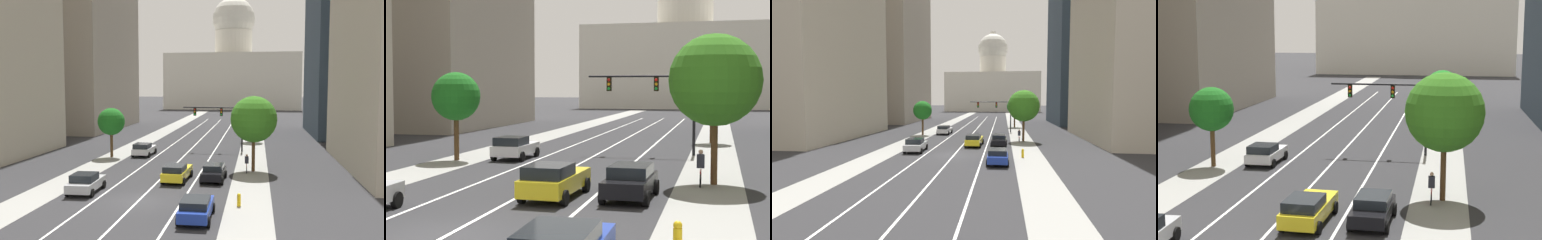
# 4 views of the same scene
# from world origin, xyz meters

# --- Properties ---
(ground_plane) EXTENTS (400.00, 400.00, 0.00)m
(ground_plane) POSITION_xyz_m (0.00, 40.00, 0.00)
(ground_plane) COLOR #2B2B2D
(sidewalk_left) EXTENTS (3.18, 130.00, 0.01)m
(sidewalk_left) POSITION_xyz_m (-7.81, 35.00, 0.01)
(sidewalk_left) COLOR gray
(sidewalk_left) RESTS_ON ground
(sidewalk_right) EXTENTS (3.18, 130.00, 0.01)m
(sidewalk_right) POSITION_xyz_m (7.81, 35.00, 0.01)
(sidewalk_right) COLOR gray
(sidewalk_right) RESTS_ON ground
(lane_stripe_left) EXTENTS (0.16, 90.00, 0.01)m
(lane_stripe_left) POSITION_xyz_m (-3.11, 25.00, 0.01)
(lane_stripe_left) COLOR white
(lane_stripe_left) RESTS_ON ground
(lane_stripe_center) EXTENTS (0.16, 90.00, 0.01)m
(lane_stripe_center) POSITION_xyz_m (0.00, 25.00, 0.01)
(lane_stripe_center) COLOR white
(lane_stripe_center) RESTS_ON ground
(lane_stripe_right) EXTENTS (0.16, 90.00, 0.01)m
(lane_stripe_right) POSITION_xyz_m (3.11, 25.00, 0.01)
(lane_stripe_right) COLOR white
(lane_stripe_right) RESTS_ON ground
(office_tower_far_left) EXTENTS (15.49, 26.43, 58.34)m
(office_tower_far_left) POSITION_xyz_m (-24.46, 47.32, 29.21)
(office_tower_far_left) COLOR #9E9384
(office_tower_far_left) RESTS_ON ground
(office_tower_far_right) EXTENTS (15.15, 20.75, 48.63)m
(office_tower_far_right) POSITION_xyz_m (24.30, 43.66, 24.35)
(office_tower_far_right) COLOR #334251
(office_tower_far_right) RESTS_ON ground
(capitol_building) EXTENTS (43.85, 26.03, 38.75)m
(capitol_building) POSITION_xyz_m (0.00, 119.25, 12.41)
(capitol_building) COLOR beige
(capitol_building) RESTS_ON ground
(car_white) EXTENTS (2.18, 4.14, 1.50)m
(car_white) POSITION_xyz_m (-4.67, 18.69, 0.78)
(car_white) COLOR silver
(car_white) RESTS_ON ground
(car_silver) EXTENTS (2.25, 4.12, 1.53)m
(car_silver) POSITION_xyz_m (-4.66, 1.72, 0.78)
(car_silver) COLOR #B2B5BA
(car_silver) RESTS_ON ground
(car_yellow) EXTENTS (2.17, 4.79, 1.52)m
(car_yellow) POSITION_xyz_m (1.55, 6.58, 0.79)
(car_yellow) COLOR yellow
(car_yellow) RESTS_ON ground
(car_black) EXTENTS (2.08, 4.12, 1.43)m
(car_black) POSITION_xyz_m (4.66, 7.22, 0.76)
(car_black) COLOR black
(car_black) RESTS_ON ground
(car_blue) EXTENTS (2.03, 4.34, 1.41)m
(car_blue) POSITION_xyz_m (4.66, -3.42, 0.75)
(car_blue) COLOR #1E389E
(car_blue) RESTS_ON ground
(traffic_signal_mast) EXTENTS (7.45, 0.39, 6.03)m
(traffic_signal_mast) POSITION_xyz_m (4.11, 23.42, 4.26)
(traffic_signal_mast) COLOR black
(traffic_signal_mast) RESTS_ON ground
(fire_hydrant) EXTENTS (0.26, 0.35, 0.91)m
(fire_hydrant) POSITION_xyz_m (7.15, -0.23, 0.46)
(fire_hydrant) COLOR yellow
(fire_hydrant) RESTS_ON ground
(cyclist) EXTENTS (0.36, 1.70, 1.72)m
(cyclist) POSITION_xyz_m (7.39, 11.17, 0.85)
(cyclist) COLOR black
(cyclist) RESTS_ON ground
(street_tree_near_right) EXTENTS (4.40, 4.40, 7.20)m
(street_tree_near_right) POSITION_xyz_m (8.00, 11.71, 4.99)
(street_tree_near_right) COLOR #51381E
(street_tree_near_right) RESTS_ON ground
(street_tree_near_left) EXTENTS (3.08, 3.08, 5.62)m
(street_tree_near_left) POSITION_xyz_m (-8.03, 17.18, 4.05)
(street_tree_near_left) COLOR #51381E
(street_tree_near_left) RESTS_ON ground
(street_tree_mid_right) EXTENTS (3.20, 3.20, 5.96)m
(street_tree_mid_right) POSITION_xyz_m (7.56, 32.66, 4.33)
(street_tree_mid_right) COLOR #51381E
(street_tree_mid_right) RESTS_ON ground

